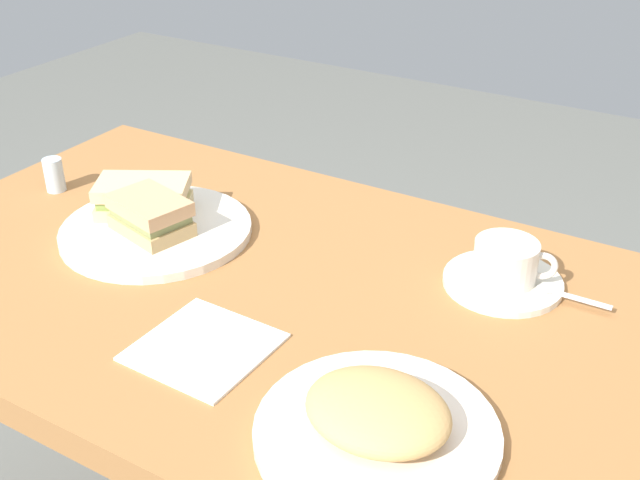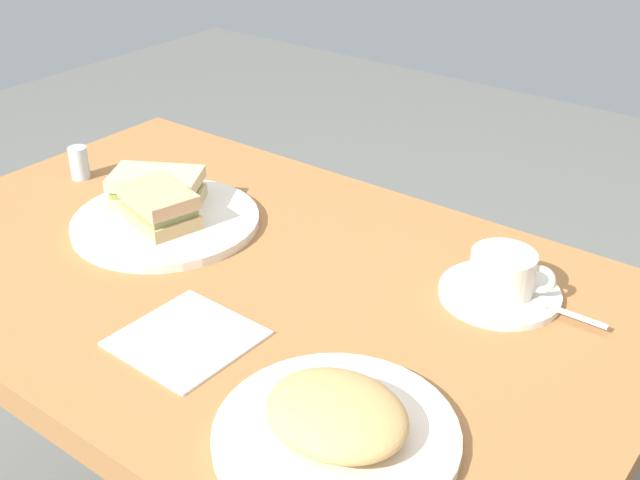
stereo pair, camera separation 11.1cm
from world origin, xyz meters
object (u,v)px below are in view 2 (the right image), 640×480
side_plate (336,435)px  napkin (187,338)px  coffee_saucer (499,293)px  spoon (557,309)px  coffee_cup (504,271)px  sandwich_plate (166,221)px  dining_table (249,347)px  sandwich_front (159,206)px  salt_shaker (79,163)px  sandwich_back (157,188)px

side_plate → napkin: 0.25m
coffee_saucer → spoon: bearing=-179.8°
coffee_cup → sandwich_plate: bearing=14.6°
side_plate → coffee_saucer: bearing=-92.3°
coffee_cup → side_plate: coffee_cup is taller
dining_table → sandwich_front: size_ratio=8.35×
spoon → salt_shaker: bearing=6.8°
sandwich_back → coffee_saucer: bearing=-169.4°
sandwich_front → coffee_saucer: (-0.49, -0.15, -0.04)m
sandwich_plate → salt_shaker: (0.25, -0.03, 0.02)m
napkin → coffee_cup: bearing=-129.4°
napkin → sandwich_front: bearing=-36.9°
dining_table → sandwich_plate: (0.19, -0.03, 0.14)m
sandwich_back → salt_shaker: sandwich_back is taller
sandwich_plate → sandwich_back: 0.06m
coffee_saucer → side_plate: 0.35m
dining_table → sandwich_front: bearing=-4.2°
spoon → napkin: spoon is taller
dining_table → spoon: (-0.39, -0.16, 0.14)m
coffee_cup → salt_shaker: (0.75, 0.10, -0.01)m
salt_shaker → spoon: bearing=-173.2°
dining_table → salt_shaker: size_ratio=19.45×
dining_table → spoon: size_ratio=11.25×
coffee_saucer → coffee_cup: coffee_cup is taller
sandwich_front → sandwich_back: size_ratio=0.81×
sandwich_back → sandwich_plate: bearing=148.6°
coffee_saucer → side_plate: size_ratio=0.63×
sandwich_front → napkin: (-0.23, 0.17, -0.04)m
coffee_saucer → napkin: 0.41m
sandwich_front → spoon: size_ratio=1.35×
sandwich_plate → dining_table: bearing=171.3°
sandwich_plate → salt_shaker: 0.25m
sandwich_back → side_plate: sandwich_back is taller
spoon → salt_shaker: (0.82, 0.10, 0.02)m
coffee_saucer → sandwich_front: bearing=16.5°
dining_table → napkin: napkin is taller
napkin → side_plate: bearing=173.4°
dining_table → coffee_saucer: (-0.31, -0.16, 0.13)m
sandwich_plate → sandwich_back: (0.05, -0.03, 0.03)m
dining_table → coffee_saucer: bearing=-152.8°
sandwich_front → side_plate: bearing=157.1°
dining_table → sandwich_back: sandwich_back is taller
sandwich_back → coffee_cup: size_ratio=1.48×
side_plate → sandwich_front: bearing=-22.9°
sandwich_plate → sandwich_front: bearing=114.6°
coffee_cup → salt_shaker: bearing=7.5°
sandwich_plate → sandwich_back: size_ratio=1.77×
sandwich_back → side_plate: (-0.53, 0.25, -0.03)m
coffee_saucer → salt_shaker: size_ratio=2.84×
side_plate → coffee_cup: bearing=-92.5°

